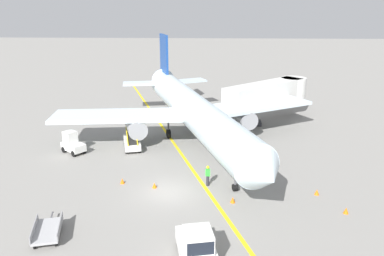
% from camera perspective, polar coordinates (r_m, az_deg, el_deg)
% --- Properties ---
extents(ground_plane, '(300.00, 300.00, 0.00)m').
position_cam_1_polar(ground_plane, '(29.41, -3.64, -9.61)').
color(ground_plane, gray).
extents(taxi_line_yellow, '(25.96, 75.86, 0.01)m').
position_cam_1_polar(taxi_line_yellow, '(33.80, -0.27, -5.78)').
color(taxi_line_yellow, yellow).
rests_on(taxi_line_yellow, ground).
extents(airliner, '(27.61, 34.36, 10.10)m').
position_cam_1_polar(airliner, '(39.21, -0.01, 2.85)').
color(airliner, silver).
rests_on(airliner, ground).
extents(jet_bridge, '(11.07, 10.50, 4.85)m').
position_cam_1_polar(jet_bridge, '(47.56, 11.90, 5.28)').
color(jet_bridge, silver).
rests_on(jet_bridge, ground).
extents(pushback_tug, '(2.60, 3.91, 2.20)m').
position_cam_1_polar(pushback_tug, '(21.76, 0.70, -17.30)').
color(pushback_tug, silver).
rests_on(pushback_tug, ground).
extents(baggage_tug_near_wing, '(2.69, 2.50, 2.10)m').
position_cam_1_polar(baggage_tug_near_wing, '(38.38, -17.54, -2.24)').
color(baggage_tug_near_wing, silver).
rests_on(baggage_tug_near_wing, ground).
extents(belt_loader_forward_hold, '(2.50, 5.16, 2.59)m').
position_cam_1_polar(belt_loader_forward_hold, '(38.37, -9.04, -1.84)').
color(belt_loader_forward_hold, silver).
rests_on(belt_loader_forward_hold, ground).
extents(baggage_cart_loaded, '(2.22, 3.84, 0.94)m').
position_cam_1_polar(baggage_cart_loaded, '(25.57, -20.89, -14.18)').
color(baggage_cart_loaded, '#A5A5A8').
rests_on(baggage_cart_loaded, ground).
extents(ground_crew_marshaller, '(0.36, 0.24, 1.70)m').
position_cam_1_polar(ground_crew_marshaller, '(30.01, 2.39, -7.07)').
color(ground_crew_marshaller, '#26262D').
rests_on(ground_crew_marshaller, ground).
extents(safety_cone_nose_left, '(0.36, 0.36, 0.44)m').
position_cam_1_polar(safety_cone_nose_left, '(30.06, -5.67, -8.55)').
color(safety_cone_nose_left, orange).
rests_on(safety_cone_nose_left, ground).
extents(safety_cone_nose_right, '(0.36, 0.36, 0.44)m').
position_cam_1_polar(safety_cone_nose_right, '(31.12, -10.43, -7.82)').
color(safety_cone_nose_right, orange).
rests_on(safety_cone_nose_right, ground).
extents(safety_cone_wingtip_left, '(0.36, 0.36, 0.44)m').
position_cam_1_polar(safety_cone_wingtip_left, '(30.38, 18.25, -9.13)').
color(safety_cone_wingtip_left, orange).
rests_on(safety_cone_wingtip_left, ground).
extents(safety_cone_wingtip_right, '(0.36, 0.36, 0.44)m').
position_cam_1_polar(safety_cone_wingtip_right, '(28.53, 22.14, -11.42)').
color(safety_cone_wingtip_right, orange).
rests_on(safety_cone_wingtip_right, ground).
extents(safety_cone_tail_area, '(0.36, 0.36, 0.44)m').
position_cam_1_polar(safety_cone_tail_area, '(27.99, 6.13, -10.68)').
color(safety_cone_tail_area, orange).
rests_on(safety_cone_tail_area, ground).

